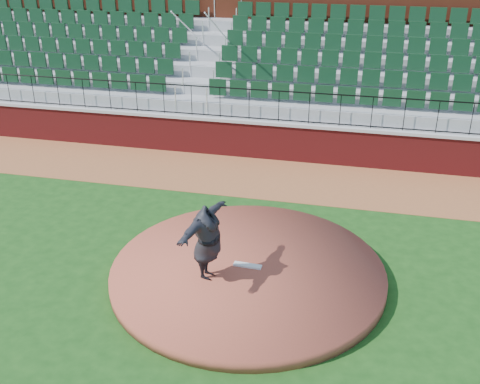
# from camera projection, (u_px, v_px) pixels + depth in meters

# --- Properties ---
(ground) EXTENTS (90.00, 90.00, 0.00)m
(ground) POSITION_uv_depth(u_px,v_px,m) (225.00, 272.00, 12.65)
(ground) COLOR #164112
(ground) RESTS_ON ground
(warning_track) EXTENTS (34.00, 3.20, 0.01)m
(warning_track) POSITION_uv_depth(u_px,v_px,m) (269.00, 177.00, 17.40)
(warning_track) COLOR brown
(warning_track) RESTS_ON ground
(field_wall) EXTENTS (34.00, 0.35, 1.20)m
(field_wall) POSITION_uv_depth(u_px,v_px,m) (278.00, 142.00, 18.55)
(field_wall) COLOR maroon
(field_wall) RESTS_ON ground
(wall_cap) EXTENTS (34.00, 0.45, 0.10)m
(wall_cap) POSITION_uv_depth(u_px,v_px,m) (278.00, 123.00, 18.27)
(wall_cap) COLOR #B7B7B7
(wall_cap) RESTS_ON field_wall
(wall_railing) EXTENTS (34.00, 0.05, 1.00)m
(wall_railing) POSITION_uv_depth(u_px,v_px,m) (279.00, 106.00, 18.04)
(wall_railing) COLOR black
(wall_railing) RESTS_ON wall_cap
(seating_stands) EXTENTS (34.00, 5.10, 4.60)m
(seating_stands) POSITION_uv_depth(u_px,v_px,m) (292.00, 71.00, 20.22)
(seating_stands) COLOR gray
(seating_stands) RESTS_ON ground
(concourse_wall) EXTENTS (34.00, 0.50, 5.50)m
(concourse_wall) POSITION_uv_depth(u_px,v_px,m) (302.00, 44.00, 22.49)
(concourse_wall) COLOR maroon
(concourse_wall) RESTS_ON ground
(pitchers_mound) EXTENTS (6.03, 6.03, 0.25)m
(pitchers_mound) POSITION_uv_depth(u_px,v_px,m) (248.00, 272.00, 12.43)
(pitchers_mound) COLOR brown
(pitchers_mound) RESTS_ON ground
(pitching_rubber) EXTENTS (0.63, 0.19, 0.04)m
(pitching_rubber) POSITION_uv_depth(u_px,v_px,m) (248.00, 265.00, 12.40)
(pitching_rubber) COLOR silver
(pitching_rubber) RESTS_ON pitchers_mound
(pitcher) EXTENTS (0.91, 2.16, 1.71)m
(pitcher) POSITION_uv_depth(u_px,v_px,m) (207.00, 242.00, 11.67)
(pitcher) COLOR black
(pitcher) RESTS_ON pitchers_mound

